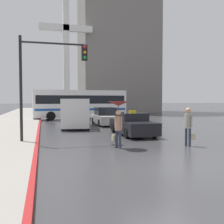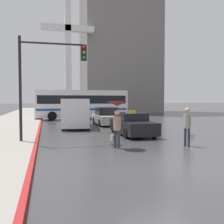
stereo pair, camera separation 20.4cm
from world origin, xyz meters
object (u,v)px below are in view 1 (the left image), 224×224
ambulance_van (76,111)px  pedestrian_with_umbrella (118,112)px  pedestrian_man (188,124)px  monument_cross (66,47)px  sedan_red (106,117)px  city_bus (80,103)px  taxi (132,124)px  traffic_light (49,70)px

ambulance_van → pedestrian_with_umbrella: ambulance_van is taller
pedestrian_man → monument_cross: 30.91m
ambulance_van → pedestrian_man: 10.70m
ambulance_van → monument_cross: bearing=-85.1°
sedan_red → city_bus: bearing=-80.6°
city_bus → pedestrian_with_umbrella: bearing=-5.5°
pedestrian_man → pedestrian_with_umbrella: bearing=-113.9°
sedan_red → monument_cross: 20.49m
taxi → ambulance_van: 6.10m
ambulance_van → pedestrian_man: size_ratio=3.09×
pedestrian_man → traffic_light: size_ratio=0.34×
ambulance_van → pedestrian_man: (4.11, -9.88, -0.18)m
sedan_red → ambulance_van: (-2.79, -1.43, 0.58)m
city_bus → pedestrian_with_umbrella: (-0.80, -18.30, -0.15)m
monument_cross → traffic_light: bearing=-96.9°
taxi → traffic_light: bearing=20.6°
pedestrian_with_umbrella → pedestrian_man: (3.34, -0.38, -0.58)m
ambulance_van → city_bus: (1.57, 8.81, 0.55)m
ambulance_van → traffic_light: 7.97m
ambulance_van → pedestrian_man: ambulance_van is taller
taxi → city_bus: (-1.34, 14.13, 1.16)m
taxi → pedestrian_man: bearing=104.7°
sedan_red → pedestrian_man: 11.39m
city_bus → traffic_light: bearing=-16.3°
ambulance_van → city_bus: size_ratio=0.54×
sedan_red → monument_cross: bearing=-84.4°
city_bus → sedan_red: bearing=6.4°
taxi → city_bus: size_ratio=0.44×
ambulance_van → traffic_light: size_ratio=1.06×
city_bus → pedestrian_man: size_ratio=5.69×
pedestrian_man → traffic_light: 7.34m
taxi → traffic_light: size_ratio=0.86×
city_bus → ambulance_van: bearing=-13.1°
ambulance_van → monument_cross: size_ratio=0.31×
sedan_red → traffic_light: 10.47m
ambulance_van → sedan_red: bearing=-145.0°
city_bus → traffic_light: size_ratio=1.95×
pedestrian_man → traffic_light: (-6.33, 2.63, 2.64)m
sedan_red → pedestrian_man: bearing=96.7°
taxi → monument_cross: bearing=-85.6°
taxi → monument_cross: 26.66m
sedan_red → pedestrian_with_umbrella: size_ratio=2.11×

